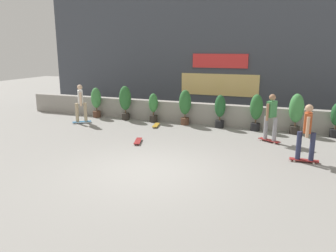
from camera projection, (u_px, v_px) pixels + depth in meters
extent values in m
plane|color=gray|center=(148.00, 170.00, 8.89)|extent=(48.00, 48.00, 0.00)
cube|color=gray|center=(205.00, 114.00, 14.25)|extent=(18.00, 0.40, 0.90)
cube|color=#424751|center=(225.00, 48.00, 17.24)|extent=(20.00, 2.00, 6.50)
cube|color=#F23333|center=(220.00, 61.00, 16.46)|extent=(2.80, 0.08, 0.70)
cube|color=#F2CC72|center=(219.00, 85.00, 16.74)|extent=(4.00, 0.06, 1.10)
cylinder|color=brown|center=(97.00, 114.00, 15.69)|extent=(0.36, 0.36, 0.30)
cylinder|color=brown|center=(97.00, 109.00, 15.63)|extent=(0.06, 0.06, 0.15)
ellipsoid|color=#428C47|center=(96.00, 98.00, 15.51)|extent=(0.47, 0.47, 0.96)
cylinder|color=#2D2823|center=(126.00, 116.00, 15.15)|extent=(0.36, 0.36, 0.30)
cylinder|color=brown|center=(126.00, 112.00, 15.10)|extent=(0.06, 0.06, 0.15)
ellipsoid|color=#2D6B33|center=(125.00, 98.00, 14.96)|extent=(0.54, 0.54, 1.11)
cylinder|color=#2D2823|center=(153.00, 119.00, 14.67)|extent=(0.36, 0.36, 0.30)
cylinder|color=brown|center=(153.00, 114.00, 14.62)|extent=(0.06, 0.06, 0.15)
ellipsoid|color=#387F3D|center=(153.00, 103.00, 14.51)|extent=(0.41, 0.41, 0.83)
cylinder|color=brown|center=(185.00, 121.00, 14.16)|extent=(0.36, 0.36, 0.30)
cylinder|color=brown|center=(185.00, 116.00, 14.11)|extent=(0.06, 0.06, 0.15)
ellipsoid|color=#2D6B33|center=(185.00, 102.00, 13.97)|extent=(0.52, 0.52, 1.06)
cylinder|color=black|center=(219.00, 124.00, 13.64)|extent=(0.36, 0.36, 0.30)
cylinder|color=brown|center=(220.00, 119.00, 13.59)|extent=(0.06, 0.06, 0.15)
ellipsoid|color=#235B2D|center=(220.00, 106.00, 13.47)|extent=(0.45, 0.45, 0.91)
cylinder|color=black|center=(255.00, 127.00, 13.15)|extent=(0.36, 0.36, 0.30)
cylinder|color=brown|center=(256.00, 121.00, 13.09)|extent=(0.06, 0.06, 0.15)
ellipsoid|color=#2D6B33|center=(256.00, 107.00, 12.96)|extent=(0.50, 0.50, 1.01)
cylinder|color=#2D2823|center=(294.00, 130.00, 12.64)|extent=(0.36, 0.36, 0.30)
cylinder|color=brown|center=(295.00, 124.00, 12.59)|extent=(0.06, 0.06, 0.15)
ellipsoid|color=#428C47|center=(296.00, 108.00, 12.44)|extent=(0.54, 0.54, 1.11)
cylinder|color=black|center=(335.00, 133.00, 12.16)|extent=(0.36, 0.36, 0.30)
cylinder|color=brown|center=(335.00, 127.00, 12.11)|extent=(0.06, 0.06, 0.15)
cube|color=maroon|center=(304.00, 160.00, 9.51)|extent=(0.80, 0.20, 0.02)
cylinder|color=silver|center=(313.00, 161.00, 9.50)|extent=(0.06, 0.03, 0.06)
cylinder|color=silver|center=(314.00, 163.00, 9.36)|extent=(0.06, 0.03, 0.06)
cylinder|color=silver|center=(294.00, 159.00, 9.68)|extent=(0.06, 0.03, 0.06)
cylinder|color=silver|center=(294.00, 161.00, 9.54)|extent=(0.06, 0.03, 0.06)
cylinder|color=#282D4C|center=(312.00, 147.00, 9.35)|extent=(0.14, 0.14, 0.82)
cylinder|color=#282D4C|center=(299.00, 145.00, 9.48)|extent=(0.14, 0.14, 0.82)
cube|color=#B24C26|center=(308.00, 123.00, 9.25)|extent=(0.20, 0.36, 0.56)
sphere|color=tan|center=(309.00, 108.00, 9.16)|extent=(0.22, 0.22, 0.22)
cylinder|color=tan|center=(307.00, 124.00, 9.49)|extent=(0.09, 0.09, 0.58)
cylinder|color=tan|center=(308.00, 127.00, 9.06)|extent=(0.09, 0.09, 0.58)
cube|color=maroon|center=(269.00, 140.00, 11.56)|extent=(0.79, 0.57, 0.02)
cylinder|color=silver|center=(277.00, 142.00, 11.42)|extent=(0.06, 0.05, 0.06)
cylinder|color=silver|center=(274.00, 143.00, 11.32)|extent=(0.06, 0.05, 0.06)
cylinder|color=silver|center=(264.00, 139.00, 11.81)|extent=(0.06, 0.05, 0.06)
cylinder|color=silver|center=(262.00, 140.00, 11.71)|extent=(0.06, 0.05, 0.06)
cylinder|color=gray|center=(275.00, 130.00, 11.32)|extent=(0.14, 0.14, 0.82)
cylinder|color=gray|center=(266.00, 128.00, 11.60)|extent=(0.14, 0.14, 0.82)
cube|color=#3F8C4C|center=(272.00, 109.00, 11.30)|extent=(0.35, 0.41, 0.56)
sphere|color=#9E7051|center=(272.00, 97.00, 11.21)|extent=(0.22, 0.22, 0.22)
cylinder|color=#9E7051|center=(275.00, 111.00, 11.46)|extent=(0.09, 0.09, 0.58)
cylinder|color=#9E7051|center=(267.00, 112.00, 11.17)|extent=(0.09, 0.09, 0.58)
cube|color=#266699|center=(82.00, 122.00, 14.46)|extent=(0.75, 0.66, 0.02)
cylinder|color=silver|center=(76.00, 123.00, 14.32)|extent=(0.06, 0.06, 0.06)
cylinder|color=silver|center=(76.00, 123.00, 14.47)|extent=(0.06, 0.06, 0.06)
cylinder|color=silver|center=(88.00, 122.00, 14.47)|extent=(0.06, 0.06, 0.06)
cylinder|color=silver|center=(88.00, 122.00, 14.62)|extent=(0.06, 0.06, 0.06)
cylinder|color=tan|center=(77.00, 113.00, 14.31)|extent=(0.14, 0.14, 0.82)
cylinder|color=tan|center=(85.00, 112.00, 14.42)|extent=(0.14, 0.14, 0.82)
cube|color=white|center=(80.00, 97.00, 14.20)|extent=(0.38, 0.41, 0.56)
sphere|color=beige|center=(80.00, 87.00, 14.11)|extent=(0.22, 0.22, 0.22)
cylinder|color=beige|center=(81.00, 99.00, 14.01)|extent=(0.09, 0.09, 0.58)
cylinder|color=beige|center=(80.00, 98.00, 14.44)|extent=(0.09, 0.09, 0.58)
cube|color=#BF8C26|center=(156.00, 125.00, 13.85)|extent=(0.35, 0.82, 0.02)
cylinder|color=silver|center=(157.00, 127.00, 13.59)|extent=(0.04, 0.06, 0.06)
cylinder|color=silver|center=(153.00, 127.00, 13.62)|extent=(0.04, 0.06, 0.06)
cylinder|color=silver|center=(159.00, 124.00, 14.09)|extent=(0.04, 0.06, 0.06)
cylinder|color=silver|center=(156.00, 124.00, 14.12)|extent=(0.04, 0.06, 0.06)
cube|color=maroon|center=(138.00, 141.00, 11.48)|extent=(0.44, 0.82, 0.02)
cylinder|color=silver|center=(137.00, 140.00, 11.74)|extent=(0.05, 0.06, 0.06)
cylinder|color=silver|center=(141.00, 140.00, 11.73)|extent=(0.05, 0.06, 0.06)
cylinder|color=silver|center=(135.00, 144.00, 11.24)|extent=(0.05, 0.06, 0.06)
cylinder|color=silver|center=(139.00, 144.00, 11.23)|extent=(0.05, 0.06, 0.06)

